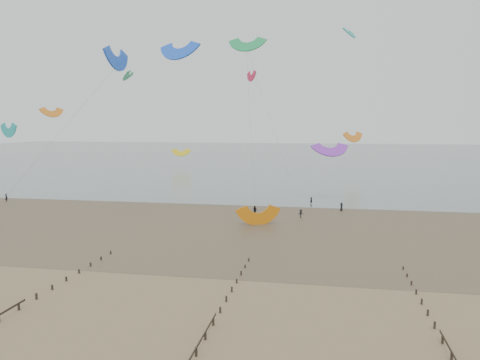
% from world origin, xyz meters
% --- Properties ---
extents(ground, '(500.00, 500.00, 0.00)m').
position_xyz_m(ground, '(0.00, 0.00, 0.00)').
color(ground, brown).
rests_on(ground, ground).
extents(sea_and_shore, '(500.00, 665.00, 0.03)m').
position_xyz_m(sea_and_shore, '(-4.08, 34.40, 0.01)').
color(sea_and_shore, '#475654').
rests_on(sea_and_shore, ground).
extents(kitesurfer_lead, '(0.75, 0.60, 1.81)m').
position_xyz_m(kitesurfer_lead, '(-53.98, 45.58, 0.91)').
color(kitesurfer_lead, black).
rests_on(kitesurfer_lead, ground).
extents(kitesurfers, '(119.45, 21.18, 1.82)m').
position_xyz_m(kitesurfers, '(14.96, 49.15, 0.83)').
color(kitesurfers, black).
rests_on(kitesurfers, ground).
extents(grounded_kite, '(7.79, 7.08, 3.49)m').
position_xyz_m(grounded_kite, '(2.24, 32.79, 0.00)').
color(grounded_kite, orange).
rests_on(grounded_kite, ground).
extents(kites_airborne, '(243.76, 112.10, 40.33)m').
position_xyz_m(kites_airborne, '(-8.72, 87.41, 21.34)').
color(kites_airborne, '#DAB309').
rests_on(kites_airborne, ground).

